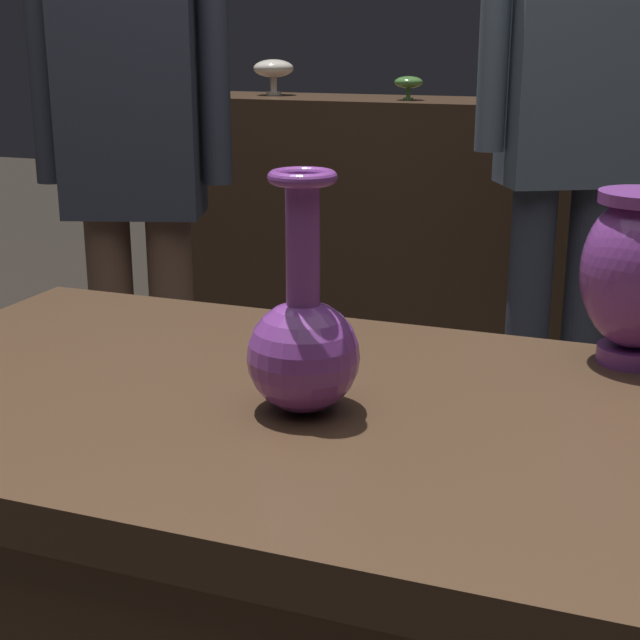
% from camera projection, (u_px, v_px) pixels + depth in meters
% --- Properties ---
extents(back_display_shelf, '(2.60, 0.40, 0.99)m').
position_uv_depth(back_display_shelf, '(561.00, 256.00, 3.12)').
color(back_display_shelf, '#422D1E').
rests_on(back_display_shelf, ground_plane).
extents(vase_centerpiece, '(0.12, 0.12, 0.26)m').
position_uv_depth(vase_centerpiece, '(303.00, 341.00, 1.02)').
color(vase_centerpiece, '#7A388E').
rests_on(vase_centerpiece, display_plinth).
extents(vase_tall_behind, '(0.14, 0.14, 0.22)m').
position_uv_depth(vase_tall_behind, '(639.00, 271.00, 1.16)').
color(vase_tall_behind, '#7A388E').
rests_on(vase_tall_behind, display_plinth).
extents(shelf_vase_far_left, '(0.14, 0.14, 0.12)m').
position_uv_depth(shelf_vase_far_left, '(274.00, 69.00, 3.33)').
color(shelf_vase_far_left, silver).
rests_on(shelf_vase_far_left, back_display_shelf).
extents(shelf_vase_center, '(0.08, 0.08, 0.27)m').
position_uv_depth(shelf_vase_center, '(577.00, 59.00, 2.95)').
color(shelf_vase_center, '#E55B1E').
rests_on(shelf_vase_center, back_display_shelf).
extents(shelf_vase_left, '(0.09, 0.09, 0.08)m').
position_uv_depth(shelf_vase_left, '(409.00, 83.00, 3.08)').
color(shelf_vase_left, '#477A38').
rests_on(shelf_vase_left, back_display_shelf).
extents(visitor_center_back, '(0.42, 0.31, 1.71)m').
position_uv_depth(visitor_center_back, '(571.00, 114.00, 2.26)').
color(visitor_center_back, '#333847').
rests_on(visitor_center_back, ground_plane).
extents(visitor_near_left, '(0.45, 0.27, 1.58)m').
position_uv_depth(visitor_near_left, '(133.00, 154.00, 2.24)').
color(visitor_near_left, brown).
rests_on(visitor_near_left, ground_plane).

